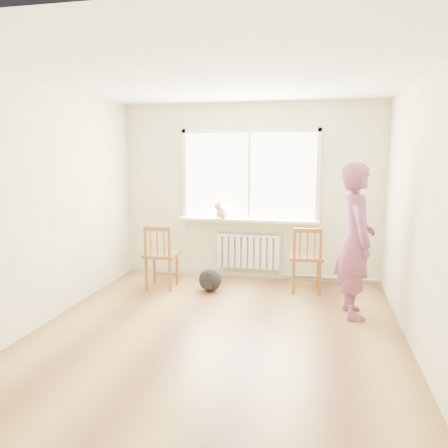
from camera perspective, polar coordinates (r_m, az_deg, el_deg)
The scene contains 13 objects.
floor at distance 4.92m, azimuth -0.94°, elevation -14.00°, with size 4.50×4.50×0.00m, color #A88145.
ceiling at distance 4.59m, azimuth -1.03°, elevation 18.75°, with size 4.50×4.50×0.00m, color white.
back_wall at distance 6.76m, azimuth 3.37°, elevation 4.19°, with size 4.00×0.01×2.70m, color #EEE7BE.
window at distance 6.71m, azimuth 3.36°, elevation 6.82°, with size 2.12×0.05×1.42m.
windowsill at distance 6.70m, azimuth 3.19°, elevation 0.53°, with size 2.15×0.22×0.04m, color white.
radiator at distance 6.81m, azimuth 3.18°, elevation -3.53°, with size 1.00×0.12×0.55m.
heating_pipe at distance 6.86m, azimuth 13.64°, elevation -6.80°, with size 0.04×0.04×1.40m, color silver.
baseboard at distance 6.98m, azimuth 3.25°, elevation -6.60°, with size 4.00×0.03×0.08m, color beige.
chair_left at distance 6.35m, azimuth -8.31°, elevation -4.28°, with size 0.48×0.46×0.93m.
chair_right at distance 6.23m, azimuth 10.74°, elevation -4.56°, with size 0.49×0.47×0.94m.
person at distance 5.38m, azimuth 16.79°, elevation -2.11°, with size 0.67×0.44×1.84m, color #C0404F.
cat at distance 6.67m, azimuth -0.28°, elevation 1.69°, with size 0.26×0.42×0.29m.
backpack at distance 6.25m, azimuth -1.84°, elevation -7.33°, with size 0.32×0.24×0.32m, color black.
Camera 1 is at (1.03, -4.40, 1.94)m, focal length 35.00 mm.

